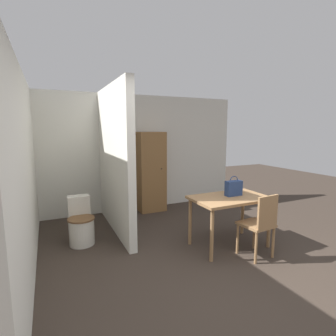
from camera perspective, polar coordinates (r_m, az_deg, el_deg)
name	(u,v)px	position (r m, az deg, el deg)	size (l,w,h in m)	color
ground_plane	(236,297)	(3.20, 14.51, -25.59)	(16.00, 16.00, 0.00)	#382D26
wall_back	(134,153)	(5.82, -7.45, 3.26)	(4.91, 0.12, 2.50)	silver
wall_left	(24,171)	(3.80, -28.86, -0.57)	(0.12, 4.46, 2.50)	silver
partition_wall	(114,160)	(4.60, -11.62, 1.75)	(0.12, 2.05, 2.50)	silver
dining_table	(230,203)	(4.08, 13.31, -7.36)	(1.15, 0.71, 0.77)	#997047
wooden_chair	(260,223)	(3.88, 19.38, -11.22)	(0.43, 0.43, 0.91)	#997047
toilet	(81,225)	(4.40, -18.41, -11.63)	(0.40, 0.55, 0.71)	silver
handbag	(234,188)	(4.11, 14.09, -4.24)	(0.26, 0.11, 0.31)	navy
wooden_cabinet	(151,172)	(5.69, -3.76, -0.81)	(0.57, 0.46, 1.71)	brown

